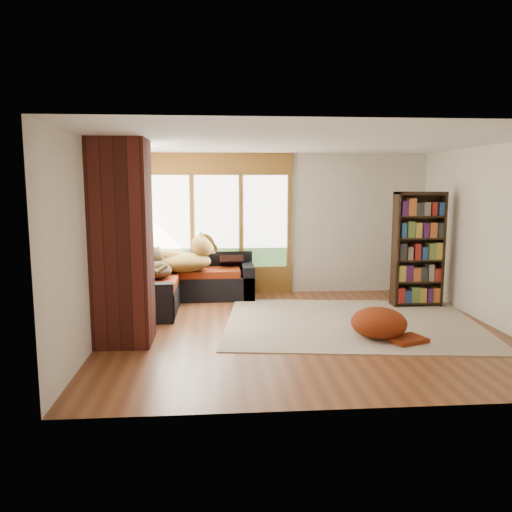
# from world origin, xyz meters

# --- Properties ---
(floor) EXTENTS (5.50, 5.50, 0.00)m
(floor) POSITION_xyz_m (0.00, 0.00, 0.00)
(floor) COLOR brown
(floor) RESTS_ON ground
(ceiling) EXTENTS (5.50, 5.50, 0.00)m
(ceiling) POSITION_xyz_m (0.00, 0.00, 2.60)
(ceiling) COLOR white
(wall_back) EXTENTS (5.50, 0.04, 2.60)m
(wall_back) POSITION_xyz_m (0.00, 2.50, 1.30)
(wall_back) COLOR silver
(wall_back) RESTS_ON ground
(wall_front) EXTENTS (5.50, 0.04, 2.60)m
(wall_front) POSITION_xyz_m (0.00, -2.50, 1.30)
(wall_front) COLOR silver
(wall_front) RESTS_ON ground
(wall_left) EXTENTS (0.04, 5.00, 2.60)m
(wall_left) POSITION_xyz_m (-2.75, 0.00, 1.30)
(wall_left) COLOR silver
(wall_left) RESTS_ON ground
(wall_right) EXTENTS (0.04, 5.00, 2.60)m
(wall_right) POSITION_xyz_m (2.75, 0.00, 1.30)
(wall_right) COLOR silver
(wall_right) RESTS_ON ground
(windows_back) EXTENTS (2.82, 0.10, 1.90)m
(windows_back) POSITION_xyz_m (-1.20, 2.47, 1.35)
(windows_back) COLOR olive
(windows_back) RESTS_ON wall_back
(windows_left) EXTENTS (0.10, 2.62, 1.90)m
(windows_left) POSITION_xyz_m (-2.72, 1.20, 1.35)
(windows_left) COLOR olive
(windows_left) RESTS_ON wall_left
(roller_blind) EXTENTS (0.03, 0.72, 0.90)m
(roller_blind) POSITION_xyz_m (-2.69, 2.03, 1.75)
(roller_blind) COLOR gray
(roller_blind) RESTS_ON wall_left
(brick_chimney) EXTENTS (0.70, 0.70, 2.60)m
(brick_chimney) POSITION_xyz_m (-2.40, -0.35, 1.30)
(brick_chimney) COLOR #471914
(brick_chimney) RESTS_ON ground
(sectional_sofa) EXTENTS (2.20, 2.20, 0.80)m
(sectional_sofa) POSITION_xyz_m (-1.95, 1.70, 0.30)
(sectional_sofa) COLOR black
(sectional_sofa) RESTS_ON ground
(area_rug) EXTENTS (4.00, 3.25, 0.01)m
(area_rug) POSITION_xyz_m (0.78, 0.30, 0.01)
(area_rug) COLOR silver
(area_rug) RESTS_ON ground
(bookshelf) EXTENTS (0.82, 0.27, 1.92)m
(bookshelf) POSITION_xyz_m (2.14, 1.25, 0.96)
(bookshelf) COLOR black
(bookshelf) RESTS_ON ground
(pouf) EXTENTS (0.84, 0.84, 0.40)m
(pouf) POSITION_xyz_m (0.95, -0.41, 0.21)
(pouf) COLOR maroon
(pouf) RESTS_ON area_rug
(dog_tan) EXTENTS (1.13, 0.81, 0.57)m
(dog_tan) POSITION_xyz_m (-1.71, 1.83, 0.83)
(dog_tan) COLOR brown
(dog_tan) RESTS_ON sectional_sofa
(dog_brindle) EXTENTS (0.67, 0.85, 0.42)m
(dog_brindle) POSITION_xyz_m (-2.20, 1.36, 0.75)
(dog_brindle) COLOR black
(dog_brindle) RESTS_ON sectional_sofa
(throw_pillows) EXTENTS (1.98, 1.68, 0.45)m
(throw_pillows) POSITION_xyz_m (-1.86, 1.75, 0.75)
(throw_pillows) COLOR black
(throw_pillows) RESTS_ON sectional_sofa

